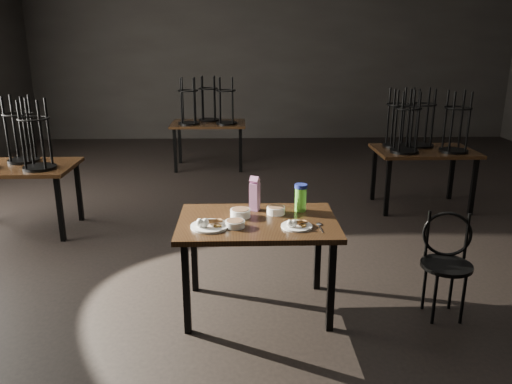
{
  "coord_description": "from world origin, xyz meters",
  "views": [
    {
      "loc": [
        -0.69,
        -4.64,
        2.06
      ],
      "look_at": [
        -0.57,
        -0.71,
        0.85
      ],
      "focal_mm": 35.0,
      "sensor_mm": 36.0,
      "label": 1
    }
  ],
  "objects_px": {
    "water_bottle": "(301,197)",
    "bentwood_chair": "(446,256)",
    "juice_carton": "(255,195)",
    "main_table": "(258,230)"
  },
  "relations": [
    {
      "from": "juice_carton",
      "to": "bentwood_chair",
      "type": "relative_size",
      "value": 0.35
    },
    {
      "from": "water_bottle",
      "to": "bentwood_chair",
      "type": "relative_size",
      "value": 0.27
    },
    {
      "from": "juice_carton",
      "to": "bentwood_chair",
      "type": "height_order",
      "value": "juice_carton"
    },
    {
      "from": "water_bottle",
      "to": "bentwood_chair",
      "type": "xyz_separation_m",
      "value": [
        1.09,
        -0.3,
        -0.39
      ]
    },
    {
      "from": "main_table",
      "to": "bentwood_chair",
      "type": "bearing_deg",
      "value": -3.71
    },
    {
      "from": "water_bottle",
      "to": "bentwood_chair",
      "type": "bearing_deg",
      "value": -15.34
    },
    {
      "from": "main_table",
      "to": "water_bottle",
      "type": "height_order",
      "value": "water_bottle"
    },
    {
      "from": "main_table",
      "to": "bentwood_chair",
      "type": "relative_size",
      "value": 1.5
    },
    {
      "from": "main_table",
      "to": "water_bottle",
      "type": "xyz_separation_m",
      "value": [
        0.35,
        0.21,
        0.19
      ]
    },
    {
      "from": "juice_carton",
      "to": "water_bottle",
      "type": "bearing_deg",
      "value": -5.0
    }
  ]
}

